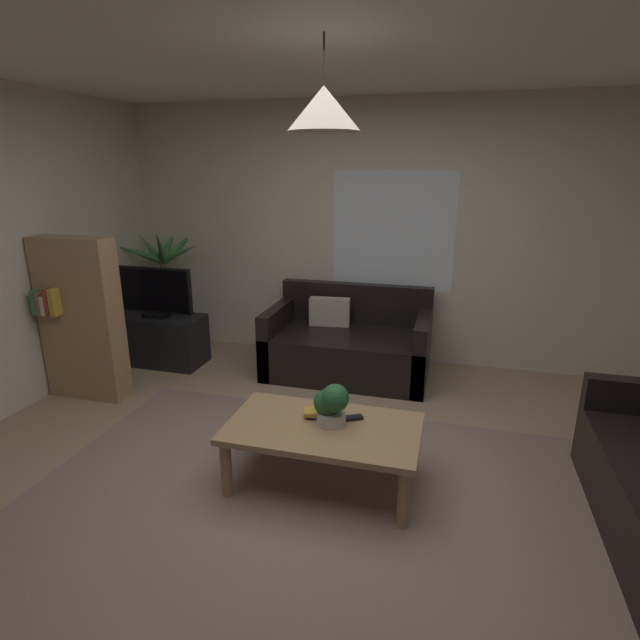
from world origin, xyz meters
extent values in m
cube|color=#9E8466|center=(0.00, 0.00, -0.01)|extent=(5.28, 4.96, 0.02)
cube|color=gray|center=(0.00, -0.20, 0.00)|extent=(3.43, 2.73, 0.01)
cube|color=beige|center=(0.00, 2.51, 1.29)|extent=(5.40, 0.06, 2.58)
cube|color=white|center=(0.00, 0.00, 2.59)|extent=(5.28, 4.96, 0.02)
cube|color=white|center=(0.16, 2.48, 1.33)|extent=(1.20, 0.01, 1.16)
cube|color=black|center=(-0.17, 1.94, 0.21)|extent=(1.53, 0.89, 0.42)
cube|color=black|center=(-0.17, 2.32, 0.62)|extent=(1.53, 0.12, 0.40)
cube|color=black|center=(-0.87, 1.94, 0.32)|extent=(0.12, 0.89, 0.64)
cube|color=black|center=(0.54, 1.94, 0.32)|extent=(0.12, 0.89, 0.64)
cube|color=#B7AD9E|center=(-0.40, 2.14, 0.56)|extent=(0.41, 0.16, 0.28)
cube|color=#A87F56|center=(0.06, 0.17, 0.39)|extent=(1.19, 0.68, 0.04)
cylinder|color=#A87F56|center=(-0.48, -0.11, 0.18)|extent=(0.07, 0.07, 0.37)
cylinder|color=#A87F56|center=(0.59, -0.11, 0.18)|extent=(0.07, 0.07, 0.37)
cylinder|color=#A87F56|center=(-0.48, 0.45, 0.18)|extent=(0.07, 0.07, 0.37)
cylinder|color=#A87F56|center=(0.59, 0.45, 0.18)|extent=(0.07, 0.07, 0.37)
cube|color=#72387F|center=(-0.02, 0.27, 0.42)|extent=(0.14, 0.12, 0.02)
cube|color=gold|center=(-0.02, 0.27, 0.44)|extent=(0.17, 0.14, 0.02)
cube|color=black|center=(0.20, 0.29, 0.42)|extent=(0.17, 0.12, 0.02)
cylinder|color=beige|center=(0.10, 0.21, 0.45)|extent=(0.18, 0.18, 0.08)
sphere|color=#235B2D|center=(0.07, 0.21, 0.55)|extent=(0.17, 0.17, 0.17)
sphere|color=#235B2D|center=(0.13, 0.18, 0.60)|extent=(0.17, 0.17, 0.17)
cube|color=black|center=(-2.09, 1.73, 0.25)|extent=(0.90, 0.44, 0.50)
cube|color=black|center=(-2.09, 1.71, 0.78)|extent=(0.81, 0.05, 0.45)
cube|color=black|center=(-2.09, 1.68, 0.78)|extent=(0.77, 0.00, 0.41)
cube|color=black|center=(-2.09, 1.71, 0.52)|extent=(0.24, 0.16, 0.04)
cylinder|color=beige|center=(-2.28, 2.20, 0.15)|extent=(0.32, 0.32, 0.30)
cylinder|color=brown|center=(-2.28, 2.20, 0.65)|extent=(0.05, 0.05, 0.69)
cone|color=#3D7F3D|center=(-2.07, 2.21, 1.07)|extent=(0.47, 0.14, 0.26)
cone|color=#3D7F3D|center=(-2.17, 2.38, 1.11)|extent=(0.29, 0.45, 0.38)
cone|color=#3D7F3D|center=(-2.31, 2.40, 1.13)|extent=(0.14, 0.47, 0.37)
cone|color=#3D7F3D|center=(-2.47, 2.27, 1.11)|extent=(0.44, 0.26, 0.34)
cone|color=#3D7F3D|center=(-2.51, 2.09, 1.07)|extent=(0.49, 0.35, 0.30)
cone|color=#3D7F3D|center=(-2.32, 1.97, 1.06)|extent=(0.14, 0.49, 0.26)
cone|color=#3D7F3D|center=(-2.17, 2.01, 1.16)|extent=(0.31, 0.46, 0.45)
cube|color=#A87F56|center=(-2.27, 0.89, 0.70)|extent=(0.70, 0.22, 1.40)
cube|color=#387247|center=(-2.54, 0.77, 0.87)|extent=(0.05, 0.16, 0.20)
cube|color=#99663F|center=(-2.50, 0.77, 0.87)|extent=(0.03, 0.16, 0.19)
cube|color=beige|center=(-2.46, 0.77, 0.85)|extent=(0.04, 0.16, 0.16)
cube|color=#B22D2D|center=(-2.42, 0.77, 0.88)|extent=(0.04, 0.16, 0.23)
cube|color=gold|center=(-2.37, 0.77, 0.88)|extent=(0.05, 0.16, 0.23)
cylinder|color=black|center=(0.06, 0.17, 2.46)|extent=(0.01, 0.01, 0.24)
cone|color=beige|center=(0.06, 0.17, 2.23)|extent=(0.38, 0.38, 0.22)
camera|label=1|loc=(0.76, -2.50, 1.94)|focal=28.02mm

